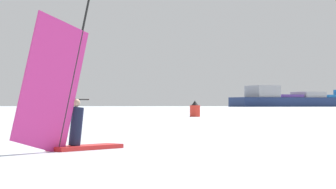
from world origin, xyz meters
The scene contains 3 objects.
windsurfer centered at (3.35, -0.15, 1.07)m, with size 1.54×3.55×4.23m.
cargo_ship centered at (-69.19, 611.60, 7.18)m, with size 160.75×155.07×30.97m.
channel_buoy centered at (-10.52, 51.23, 0.75)m, with size 1.10×1.10×1.72m.
Camera 1 is at (12.21, -15.65, 1.21)m, focal length 71.12 mm.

